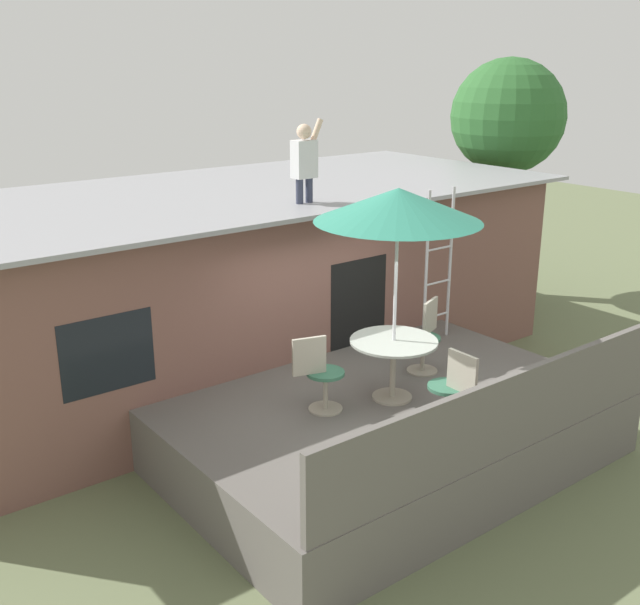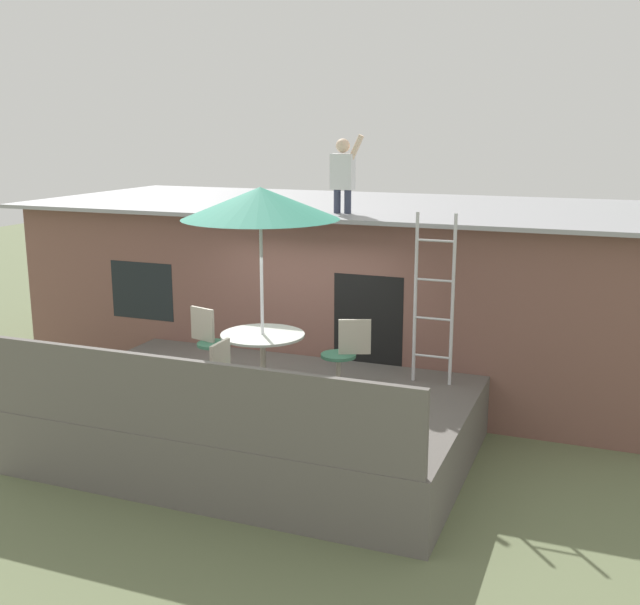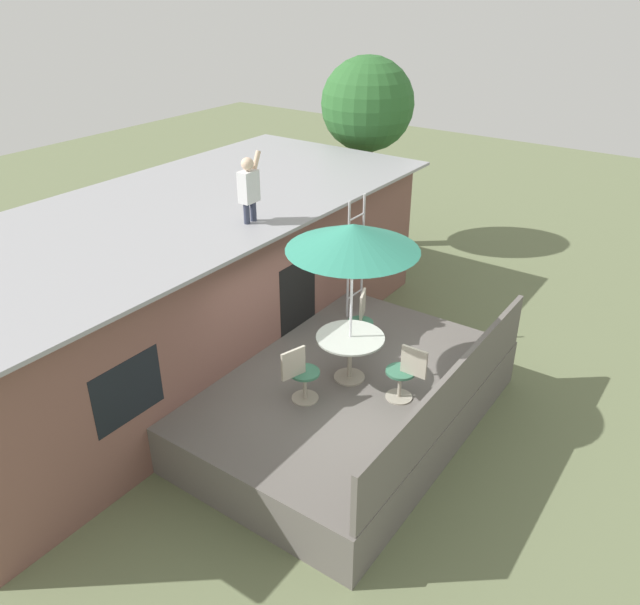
{
  "view_description": "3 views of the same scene",
  "coord_description": "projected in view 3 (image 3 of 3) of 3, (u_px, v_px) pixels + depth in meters",
  "views": [
    {
      "loc": [
        -5.71,
        -6.06,
        4.72
      ],
      "look_at": [
        -0.17,
        1.1,
        1.76
      ],
      "focal_mm": 42.44,
      "sensor_mm": 36.0,
      "label": 1
    },
    {
      "loc": [
        4.04,
        -8.3,
        4.02
      ],
      "look_at": [
        0.38,
        1.09,
        1.73
      ],
      "focal_mm": 43.24,
      "sensor_mm": 36.0,
      "label": 2
    },
    {
      "loc": [
        -6.83,
        -4.31,
        6.4
      ],
      "look_at": [
        0.11,
        0.58,
        1.92
      ],
      "focal_mm": 35.29,
      "sensor_mm": 36.0,
      "label": 3
    }
  ],
  "objects": [
    {
      "name": "ground_plane",
      "position": [
        345.0,
        420.0,
        10.12
      ],
      "size": [
        40.0,
        40.0,
        0.0
      ],
      "primitive_type": "plane",
      "color": "#66704C"
    },
    {
      "name": "step_ladder",
      "position": [
        356.0,
        257.0,
        11.18
      ],
      "size": [
        0.52,
        0.04,
        2.2
      ],
      "color": "silver",
      "rests_on": "deck"
    },
    {
      "name": "house",
      "position": [
        179.0,
        284.0,
        11.29
      ],
      "size": [
        10.5,
        4.5,
        2.83
      ],
      "color": "brown",
      "rests_on": "ground"
    },
    {
      "name": "patio_chair_right",
      "position": [
        361.0,
        321.0,
        10.44
      ],
      "size": [
        0.6,
        0.44,
        0.92
      ],
      "rotation": [
        0.0,
        0.0,
        -2.75
      ],
      "color": "#A59E8C",
      "rests_on": "deck"
    },
    {
      "name": "patio_table",
      "position": [
        350.0,
        346.0,
        9.5
      ],
      "size": [
        1.04,
        1.04,
        0.74
      ],
      "color": "#A59E8C",
      "rests_on": "deck"
    },
    {
      "name": "deck",
      "position": [
        346.0,
        400.0,
        9.94
      ],
      "size": [
        5.21,
        3.59,
        0.8
      ],
      "primitive_type": "cube",
      "color": "#605B56",
      "rests_on": "ground"
    },
    {
      "name": "person_figure",
      "position": [
        249.0,
        185.0,
        9.84
      ],
      "size": [
        0.47,
        0.2,
        1.11
      ],
      "color": "#33384C",
      "rests_on": "house"
    },
    {
      "name": "patio_umbrella",
      "position": [
        353.0,
        237.0,
        8.68
      ],
      "size": [
        1.9,
        1.9,
        2.54
      ],
      "color": "silver",
      "rests_on": "deck"
    },
    {
      "name": "patio_chair_near",
      "position": [
        405.0,
        373.0,
        9.08
      ],
      "size": [
        0.44,
        0.62,
        0.92
      ],
      "rotation": [
        0.0,
        0.0,
        1.57
      ],
      "color": "#A59E8C",
      "rests_on": "deck"
    },
    {
      "name": "backyard_tree",
      "position": [
        367.0,
        107.0,
        14.94
      ],
      "size": [
        2.22,
        2.22,
        4.72
      ],
      "color": "brown",
      "rests_on": "ground"
    },
    {
      "name": "deck_railing",
      "position": [
        453.0,
        394.0,
        8.65
      ],
      "size": [
        5.11,
        0.08,
        0.9
      ],
      "primitive_type": "cube",
      "color": "#605B56",
      "rests_on": "deck"
    },
    {
      "name": "patio_chair_left",
      "position": [
        301.0,
        374.0,
        9.05
      ],
      "size": [
        0.61,
        0.44,
        0.92
      ],
      "rotation": [
        0.0,
        0.0,
        -0.29
      ],
      "color": "#A59E8C",
      "rests_on": "deck"
    }
  ]
}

